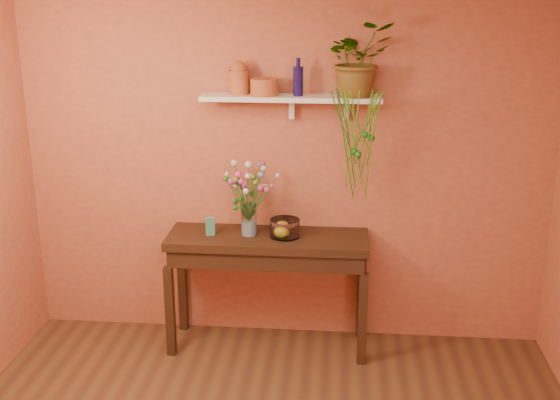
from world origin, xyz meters
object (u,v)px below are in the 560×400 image
at_px(blue_bottle, 298,80).
at_px(bouquet, 247,184).
at_px(glass_vase, 249,222).
at_px(terracotta_jug, 239,78).
at_px(spider_plant, 358,59).
at_px(glass_bowl, 285,229).
at_px(sideboard, 268,252).

height_order(blue_bottle, bouquet, blue_bottle).
xyz_separation_m(glass_vase, bouquet, (-0.01, 0.00, 0.29)).
height_order(terracotta_jug, bouquet, terracotta_jug).
bearing_deg(terracotta_jug, glass_vase, -61.29).
xyz_separation_m(spider_plant, glass_vase, (-0.77, -0.13, -1.19)).
relative_size(blue_bottle, glass_bowl, 1.21).
distance_m(blue_bottle, bouquet, 0.83).
height_order(blue_bottle, glass_bowl, blue_bottle).
bearing_deg(bouquet, glass_bowl, -3.09).
distance_m(sideboard, blue_bottle, 1.29).
xyz_separation_m(terracotta_jug, blue_bottle, (0.43, -0.02, -0.01)).
bearing_deg(spider_plant, terracotta_jug, 179.32).
height_order(sideboard, bouquet, bouquet).
distance_m(glass_vase, bouquet, 0.29).
height_order(bouquet, glass_bowl, bouquet).
bearing_deg(spider_plant, sideboard, -167.68).
distance_m(blue_bottle, glass_vase, 1.10).
height_order(glass_vase, bouquet, bouquet).
xyz_separation_m(glass_vase, glass_bowl, (0.27, -0.01, -0.04)).
distance_m(terracotta_jug, glass_vase, 1.05).
height_order(sideboard, blue_bottle, blue_bottle).
xyz_separation_m(terracotta_jug, glass_vase, (0.08, -0.14, -1.04)).
bearing_deg(terracotta_jug, spider_plant, -0.68).
relative_size(terracotta_jug, blue_bottle, 0.90).
bearing_deg(spider_plant, bouquet, -170.70).
bearing_deg(terracotta_jug, glass_bowl, -23.85).
distance_m(sideboard, bouquet, 0.55).
xyz_separation_m(bouquet, glass_bowl, (0.28, -0.02, -0.33)).
bearing_deg(glass_bowl, blue_bottle, 57.52).
bearing_deg(bouquet, terracotta_jug, 115.83).
height_order(blue_bottle, glass_vase, blue_bottle).
distance_m(sideboard, glass_vase, 0.27).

